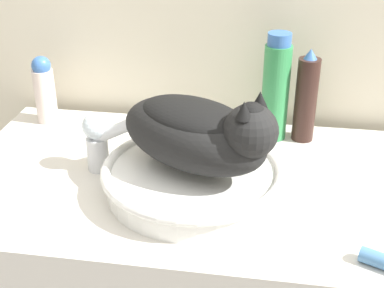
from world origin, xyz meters
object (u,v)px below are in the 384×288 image
shampoo_bottle_tall (276,89)px  deodorant_stick (44,90)px  faucet (102,137)px  hairspray_can_black (306,98)px  cat (199,131)px

shampoo_bottle_tall → deodorant_stick: (-0.54, 0.00, -0.04)m
faucet → hairspray_can_black: (0.40, 0.21, 0.02)m
cat → shampoo_bottle_tall: shampoo_bottle_tall is taller
cat → faucet: bearing=-168.1°
faucet → hairspray_can_black: bearing=41.7°
shampoo_bottle_tall → deodorant_stick: bearing=180.0°
cat → hairspray_can_black: size_ratio=1.58×
faucet → deodorant_stick: bearing=149.4°
shampoo_bottle_tall → deodorant_stick: 0.54m
faucet → cat: bearing=-0.5°
hairspray_can_black → shampoo_bottle_tall: bearing=-180.0°
hairspray_can_black → cat: bearing=-127.5°
cat → shampoo_bottle_tall: (0.13, 0.26, -0.01)m
deodorant_stick → shampoo_bottle_tall: bearing=-0.0°
deodorant_stick → hairspray_can_black: (0.61, -0.00, 0.02)m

